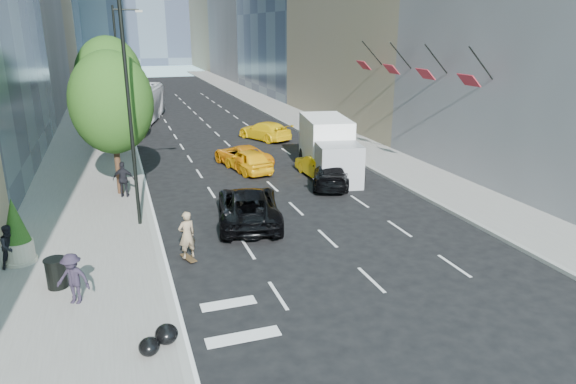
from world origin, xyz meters
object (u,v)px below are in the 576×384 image
object	(u,v)px
trash_can	(56,274)
planter_shrub	(16,232)
black_sedan_lincoln	(249,206)
box_truck	(329,147)
skateboarder	(187,238)
black_sedan_mercedes	(330,173)
city_bus	(139,105)

from	to	relation	value
trash_can	planter_shrub	size ratio (longest dim) A/B	0.39
black_sedan_lincoln	box_truck	bearing A→B (deg)	-124.72
skateboarder	trash_can	distance (m)	4.68
box_truck	black_sedan_mercedes	bearing A→B (deg)	-100.24
black_sedan_mercedes	trash_can	bearing A→B (deg)	53.90
skateboarder	box_truck	distance (m)	13.99
black_sedan_mercedes	planter_shrub	bearing A→B (deg)	43.33
box_truck	trash_can	size ratio (longest dim) A/B	7.32
black_sedan_lincoln	trash_can	world-z (taller)	black_sedan_lincoln
box_truck	planter_shrub	xyz separation A→B (m)	(-16.06, -8.15, -0.34)
trash_can	black_sedan_mercedes	bearing A→B (deg)	31.63
skateboarder	trash_can	size ratio (longest dim) A/B	1.88
skateboarder	black_sedan_lincoln	distance (m)	4.56
black_sedan_mercedes	box_truck	distance (m)	2.65
city_bus	planter_shrub	world-z (taller)	city_bus
city_bus	trash_can	size ratio (longest dim) A/B	12.25
skateboarder	planter_shrub	size ratio (longest dim) A/B	0.74
skateboarder	box_truck	bearing A→B (deg)	-154.22
skateboarder	trash_can	bearing A→B (deg)	-6.08
black_sedan_lincoln	city_bus	xyz separation A→B (m)	(-3.10, 28.82, 0.90)
black_sedan_lincoln	trash_can	bearing A→B (deg)	39.40
black_sedan_lincoln	black_sedan_mercedes	size ratio (longest dim) A/B	1.18
black_sedan_mercedes	box_truck	xyz separation A→B (m)	(0.86, 2.30, 0.98)
trash_can	black_sedan_lincoln	bearing A→B (deg)	28.24
trash_can	box_truck	bearing A→B (deg)	36.42
black_sedan_lincoln	box_truck	world-z (taller)	box_truck
city_bus	trash_can	bearing A→B (deg)	-83.99
trash_can	planter_shrub	world-z (taller)	planter_shrub
city_bus	trash_can	distance (m)	33.36
black_sedan_lincoln	planter_shrub	size ratio (longest dim) A/B	2.29
box_truck	city_bus	bearing A→B (deg)	124.01
skateboarder	black_sedan_lincoln	size ratio (longest dim) A/B	0.32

